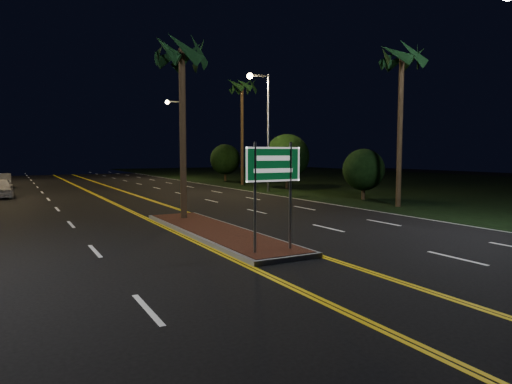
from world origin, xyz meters
TOP-DOWN VIEW (x-y plane):
  - ground at (0.00, 0.00)m, footprint 120.00×120.00m
  - grass_right at (30.00, 25.00)m, footprint 40.00×110.00m
  - median_island at (0.00, 7.00)m, footprint 2.25×10.25m
  - highway_sign at (0.00, 2.80)m, footprint 1.80×0.08m
  - streetlight_right_mid at (10.61, 22.00)m, footprint 1.91×0.44m
  - streetlight_right_far at (10.61, 42.00)m, footprint 1.91×0.44m
  - palm_median at (0.00, 10.50)m, footprint 2.40×2.40m
  - palm_right_near at (12.50, 10.00)m, footprint 2.40×2.40m
  - palm_right_far at (12.80, 30.00)m, footprint 2.40×2.40m
  - shrub_near at (13.50, 14.00)m, footprint 2.70×2.70m
  - shrub_mid at (14.00, 24.00)m, footprint 3.78×3.78m
  - shrub_far at (13.80, 36.00)m, footprint 3.24×3.24m
  - car_near at (-7.28, 26.64)m, footprint 2.12×4.82m
  - car_far at (-7.18, 36.68)m, footprint 1.95×4.39m
  - warning_sign at (10.80, 18.40)m, footprint 0.93×0.42m

SIDE VIEW (x-z plane):
  - ground at x=0.00m, z-range 0.00..0.00m
  - grass_right at x=30.00m, z-range 0.00..0.01m
  - median_island at x=0.00m, z-range 0.00..0.17m
  - car_far at x=-7.18m, z-range 0.00..1.45m
  - car_near at x=-7.28m, z-range 0.00..1.60m
  - warning_sign at x=10.80m, z-range 0.35..2.72m
  - shrub_near at x=13.50m, z-range 0.30..3.60m
  - shrub_far at x=13.80m, z-range 0.36..4.32m
  - highway_sign at x=0.00m, z-range 0.80..4.00m
  - shrub_mid at x=14.00m, z-range 0.42..5.04m
  - streetlight_right_mid at x=10.61m, z-range 1.16..10.16m
  - streetlight_right_far at x=10.61m, z-range 1.16..10.16m
  - palm_median at x=0.00m, z-range 3.13..11.43m
  - palm_right_near at x=12.50m, z-range 3.56..12.86m
  - palm_right_far at x=12.80m, z-range 3.99..14.29m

